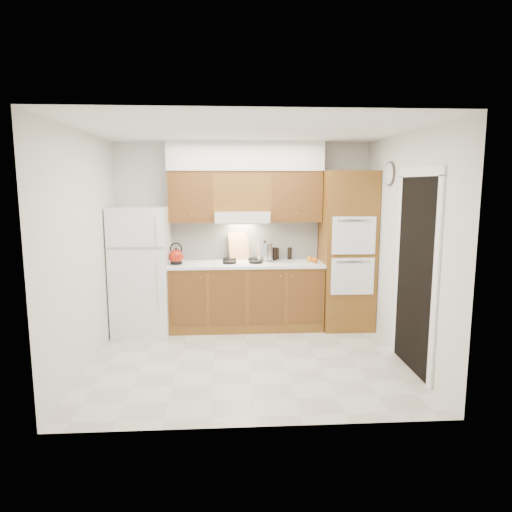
{
  "coord_description": "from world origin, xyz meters",
  "views": [
    {
      "loc": [
        -0.23,
        -5.06,
        2.02
      ],
      "look_at": [
        0.12,
        0.45,
        1.15
      ],
      "focal_mm": 32.0,
      "sensor_mm": 36.0,
      "label": 1
    }
  ],
  "objects_px": {
    "oven_cabinet": "(347,251)",
    "kettle": "(176,257)",
    "fridge": "(142,270)",
    "stock_pot": "(265,251)"
  },
  "relations": [
    {
      "from": "oven_cabinet",
      "to": "kettle",
      "type": "distance_m",
      "value": 2.37
    },
    {
      "from": "fridge",
      "to": "stock_pot",
      "type": "relative_size",
      "value": 7.46
    },
    {
      "from": "oven_cabinet",
      "to": "stock_pot",
      "type": "relative_size",
      "value": 9.55
    },
    {
      "from": "stock_pot",
      "to": "kettle",
      "type": "bearing_deg",
      "value": -172.25
    },
    {
      "from": "oven_cabinet",
      "to": "kettle",
      "type": "height_order",
      "value": "oven_cabinet"
    },
    {
      "from": "oven_cabinet",
      "to": "stock_pot",
      "type": "bearing_deg",
      "value": 174.85
    },
    {
      "from": "oven_cabinet",
      "to": "stock_pot",
      "type": "distance_m",
      "value": 1.15
    },
    {
      "from": "fridge",
      "to": "oven_cabinet",
      "type": "relative_size",
      "value": 0.78
    },
    {
      "from": "kettle",
      "to": "stock_pot",
      "type": "bearing_deg",
      "value": 0.73
    },
    {
      "from": "kettle",
      "to": "oven_cabinet",
      "type": "bearing_deg",
      "value": -5.5
    }
  ]
}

